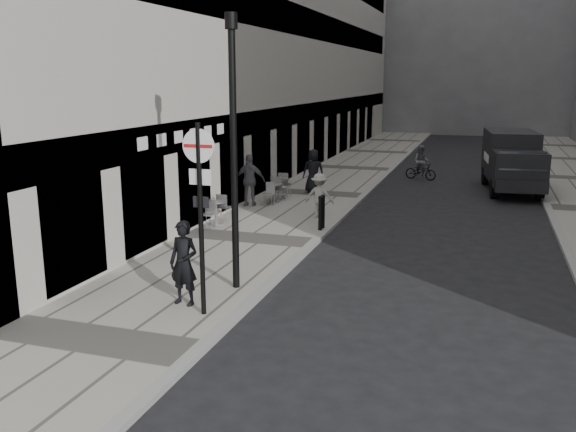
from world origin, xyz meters
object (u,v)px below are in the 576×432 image
(walking_man, at_px, (184,263))
(sign_post, at_px, (200,195))
(cyclist, at_px, (421,166))
(panel_van, at_px, (512,158))
(lamppost, at_px, (234,141))

(walking_man, bearing_deg, sign_post, -25.55)
(walking_man, distance_m, sign_post, 1.72)
(cyclist, bearing_deg, panel_van, -9.60)
(panel_van, bearing_deg, sign_post, -116.41)
(lamppost, xyz_separation_m, cyclist, (2.34, 17.39, -2.81))
(panel_van, height_order, cyclist, panel_van)
(walking_man, height_order, cyclist, walking_man)
(sign_post, xyz_separation_m, lamppost, (-0.00, 1.71, 0.88))
(sign_post, relative_size, panel_van, 0.69)
(walking_man, relative_size, sign_post, 0.47)
(walking_man, bearing_deg, cyclist, 87.00)
(lamppost, bearing_deg, panel_van, 67.67)
(lamppost, xyz_separation_m, panel_van, (6.35, 15.45, -2.03))
(lamppost, bearing_deg, walking_man, -114.61)
(walking_man, bearing_deg, lamppost, 71.35)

